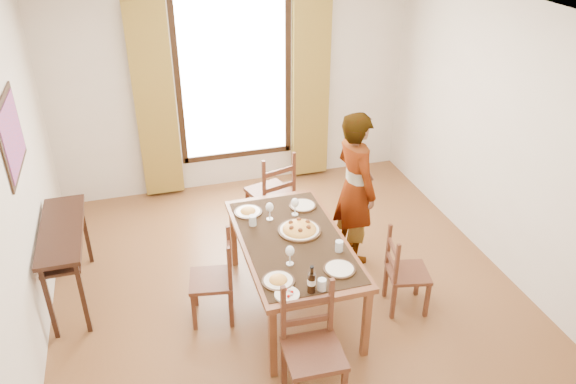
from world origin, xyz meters
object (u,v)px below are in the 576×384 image
object	(u,v)px
pasta_platter	(300,227)
console_table	(63,238)
dining_table	(293,246)
man	(355,188)

from	to	relation	value
pasta_platter	console_table	bearing A→B (deg)	163.81
dining_table	man	xyz separation A→B (m)	(0.85, 0.61, 0.14)
console_table	pasta_platter	distance (m)	2.20
console_table	dining_table	bearing A→B (deg)	-19.60
man	console_table	bearing A→B (deg)	78.18
man	pasta_platter	bearing A→B (deg)	114.15
console_table	dining_table	size ratio (longest dim) A/B	0.70
dining_table	pasta_platter	size ratio (longest dim) A/B	4.27
dining_table	console_table	bearing A→B (deg)	160.40
pasta_platter	man	bearing A→B (deg)	33.79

